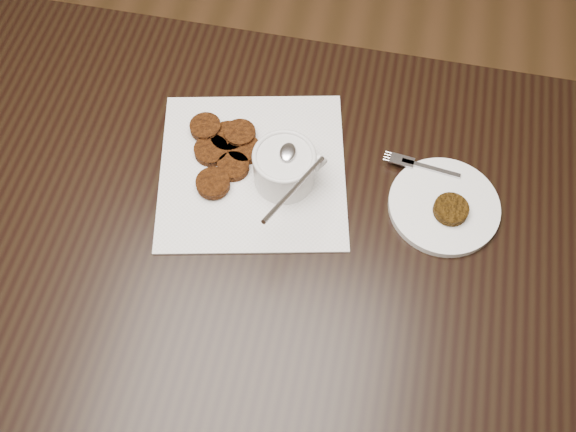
{
  "coord_description": "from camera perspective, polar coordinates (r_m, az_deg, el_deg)",
  "views": [
    {
      "loc": [
        0.24,
        -0.36,
        1.65
      ],
      "look_at": [
        0.15,
        0.09,
        0.8
      ],
      "focal_mm": 39.15,
      "sensor_mm": 36.0,
      "label": 1
    }
  ],
  "objects": [
    {
      "name": "table",
      "position": [
        1.36,
        -4.74,
        -8.43
      ],
      "size": [
        1.34,
        0.86,
        0.75
      ],
      "primitive_type": "cube",
      "color": "black",
      "rests_on": "floor"
    },
    {
      "name": "napkin",
      "position": [
        1.06,
        -3.24,
        4.2
      ],
      "size": [
        0.37,
        0.37,
        0.0
      ],
      "primitive_type": "cube",
      "rotation": [
        0.0,
        0.0,
        0.22
      ],
      "color": "white",
      "rests_on": "table"
    },
    {
      "name": "sauce_ramekin",
      "position": [
        0.99,
        -0.35,
        5.53
      ],
      "size": [
        0.18,
        0.18,
        0.14
      ],
      "primitive_type": null,
      "rotation": [
        0.0,
        0.0,
        0.4
      ],
      "color": "silver",
      "rests_on": "napkin"
    },
    {
      "name": "patty_cluster",
      "position": [
        1.08,
        -5.84,
        6.03
      ],
      "size": [
        0.26,
        0.26,
        0.02
      ],
      "primitive_type": null,
      "rotation": [
        0.0,
        0.0,
        0.35
      ],
      "color": "#5D2A0C",
      "rests_on": "napkin"
    },
    {
      "name": "plate_with_patty",
      "position": [
        1.05,
        14.05,
        1.07
      ],
      "size": [
        0.2,
        0.2,
        0.03
      ],
      "primitive_type": null,
      "rotation": [
        0.0,
        0.0,
        -0.12
      ],
      "color": "white",
      "rests_on": "table"
    },
    {
      "name": "floor",
      "position": [
        1.7,
        -5.71,
        -14.8
      ],
      "size": [
        4.0,
        4.0,
        0.0
      ],
      "primitive_type": "plane",
      "color": "brown",
      "rests_on": "ground"
    }
  ]
}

